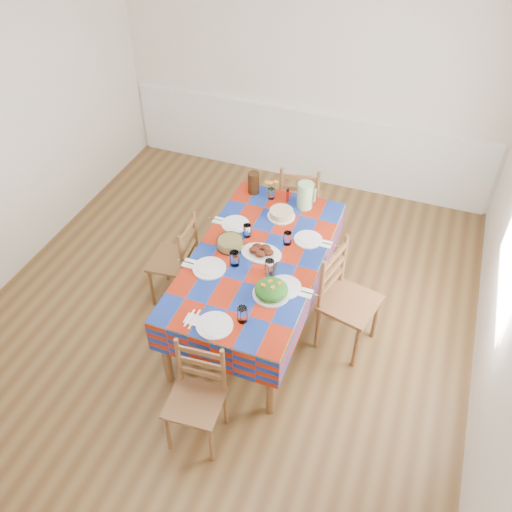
{
  "coord_description": "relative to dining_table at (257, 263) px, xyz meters",
  "views": [
    {
      "loc": [
        1.48,
        -3.17,
        3.88
      ],
      "look_at": [
        0.29,
        0.04,
        0.8
      ],
      "focal_mm": 38.0,
      "sensor_mm": 36.0,
      "label": 1
    }
  ],
  "objects": [
    {
      "name": "green_pitcher",
      "position": [
        0.18,
        0.82,
        0.22
      ],
      "size": [
        0.15,
        0.15,
        0.26
      ],
      "primitive_type": "cylinder",
      "color": "#A2CE91",
      "rests_on": "dining_table"
    },
    {
      "name": "room",
      "position": [
        -0.29,
        -0.06,
        0.66
      ],
      "size": [
        4.58,
        5.08,
        2.78
      ],
      "color": "brown",
      "rests_on": "ground"
    },
    {
      "name": "setting_right_far",
      "position": [
        0.3,
        0.32,
        0.11
      ],
      "size": [
        0.47,
        0.27,
        0.12
      ],
      "rotation": [
        0.0,
        0.0,
        -1.57
      ],
      "color": "white",
      "rests_on": "dining_table"
    },
    {
      "name": "dining_table",
      "position": [
        0.0,
        0.0,
        0.0
      ],
      "size": [
        1.08,
        2.01,
        0.78
      ],
      "color": "brown",
      "rests_on": "room"
    },
    {
      "name": "name_card",
      "position": [
        -0.01,
        -0.95,
        0.1
      ],
      "size": [
        0.09,
        0.03,
        0.02
      ],
      "primitive_type": "cube",
      "color": "white",
      "rests_on": "dining_table"
    },
    {
      "name": "cake",
      "position": [
        0.02,
        0.59,
        0.12
      ],
      "size": [
        0.26,
        0.26,
        0.07
      ],
      "color": "white",
      "rests_on": "dining_table"
    },
    {
      "name": "chair_right",
      "position": [
        0.8,
        0.01,
        -0.18
      ],
      "size": [
        0.53,
        0.55,
        1.03
      ],
      "rotation": [
        0.0,
        0.0,
        1.33
      ],
      "color": "brown",
      "rests_on": "room"
    },
    {
      "name": "pasta_bowl",
      "position": [
        -0.26,
        0.03,
        0.13
      ],
      "size": [
        0.23,
        0.23,
        0.08
      ],
      "color": "white",
      "rests_on": "dining_table"
    },
    {
      "name": "setting_near_head",
      "position": [
        0.03,
        -0.8,
        0.12
      ],
      "size": [
        0.45,
        0.3,
        0.13
      ],
      "color": "white",
      "rests_on": "dining_table"
    },
    {
      "name": "wainscot",
      "position": [
        -0.29,
        2.42,
        -0.21
      ],
      "size": [
        4.41,
        0.06,
        0.92
      ],
      "color": "white",
      "rests_on": "room"
    },
    {
      "name": "setting_left_near",
      "position": [
        -0.26,
        -0.25,
        0.12
      ],
      "size": [
        0.51,
        0.3,
        0.14
      ],
      "rotation": [
        0.0,
        0.0,
        1.57
      ],
      "color": "white",
      "rests_on": "dining_table"
    },
    {
      "name": "chair_far",
      "position": [
        0.01,
        1.26,
        -0.22
      ],
      "size": [
        0.49,
        0.47,
        0.97
      ],
      "rotation": [
        0.0,
        0.0,
        3.31
      ],
      "color": "brown",
      "rests_on": "room"
    },
    {
      "name": "setting_right_near",
      "position": [
        0.28,
        -0.24,
        0.12
      ],
      "size": [
        0.51,
        0.3,
        0.13
      ],
      "rotation": [
        0.0,
        0.0,
        -1.57
      ],
      "color": "white",
      "rests_on": "dining_table"
    },
    {
      "name": "serving_utensils",
      "position": [
        0.16,
        -0.1,
        0.09
      ],
      "size": [
        0.16,
        0.36,
        0.01
      ],
      "color": "black",
      "rests_on": "dining_table"
    },
    {
      "name": "chair_near",
      "position": [
        -0.0,
        -1.27,
        -0.25
      ],
      "size": [
        0.43,
        0.41,
        0.9
      ],
      "rotation": [
        0.0,
        0.0,
        0.07
      ],
      "color": "brown",
      "rests_on": "room"
    },
    {
      "name": "hot_sauce",
      "position": [
        -0.0,
        0.84,
        0.16
      ],
      "size": [
        0.03,
        0.03,
        0.14
      ],
      "primitive_type": "cylinder",
      "color": "red",
      "rests_on": "dining_table"
    },
    {
      "name": "chair_left",
      "position": [
        -0.8,
        0.0,
        -0.23
      ],
      "size": [
        0.44,
        0.46,
        0.94
      ],
      "rotation": [
        0.0,
        0.0,
        -1.47
      ],
      "color": "brown",
      "rests_on": "room"
    },
    {
      "name": "meat_platter",
      "position": [
        0.02,
        0.03,
        0.11
      ],
      "size": [
        0.36,
        0.26,
        0.07
      ],
      "color": "white",
      "rests_on": "dining_table"
    },
    {
      "name": "tea_pitcher",
      "position": [
        -0.36,
        0.87,
        0.2
      ],
      "size": [
        0.11,
        0.11,
        0.22
      ],
      "primitive_type": "cylinder",
      "color": "#321C0B",
      "rests_on": "dining_table"
    },
    {
      "name": "salad_platter",
      "position": [
        0.26,
        -0.39,
        0.13
      ],
      "size": [
        0.3,
        0.3,
        0.13
      ],
      "color": "white",
      "rests_on": "dining_table"
    },
    {
      "name": "setting_left_far",
      "position": [
        -0.28,
        0.29,
        0.11
      ],
      "size": [
        0.47,
        0.28,
        0.12
      ],
      "rotation": [
        0.0,
        0.0,
        1.57
      ],
      "color": "white",
      "rests_on": "dining_table"
    },
    {
      "name": "flower_vase",
      "position": [
        -0.17,
        0.83,
        0.17
      ],
      "size": [
        0.13,
        0.11,
        0.21
      ],
      "color": "white",
      "rests_on": "dining_table"
    }
  ]
}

